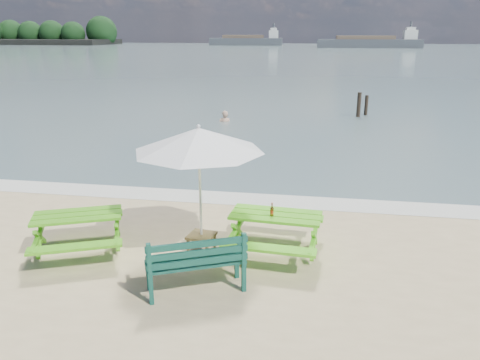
% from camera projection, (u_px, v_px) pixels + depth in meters
% --- Properties ---
extents(sea, '(300.00, 300.00, 0.00)m').
position_uv_depth(sea, '(310.00, 54.00, 86.95)').
color(sea, slate).
rests_on(sea, ground).
extents(foam_strip, '(22.00, 0.90, 0.01)m').
position_uv_depth(foam_strip, '(227.00, 198.00, 11.38)').
color(foam_strip, silver).
rests_on(foam_strip, ground).
extents(picnic_table_left, '(2.09, 2.18, 0.74)m').
position_uv_depth(picnic_table_left, '(79.00, 234.00, 8.52)').
color(picnic_table_left, '#49A118').
rests_on(picnic_table_left, ground).
extents(picnic_table_right, '(1.73, 1.90, 0.77)m').
position_uv_depth(picnic_table_right, '(275.00, 234.00, 8.47)').
color(picnic_table_right, '#53B81B').
rests_on(picnic_table_right, ground).
extents(park_bench, '(1.60, 1.09, 0.94)m').
position_uv_depth(park_bench, '(196.00, 273.00, 7.26)').
color(park_bench, '#0F3F35').
rests_on(park_bench, ground).
extents(side_table, '(0.53, 0.53, 0.30)m').
position_uv_depth(side_table, '(202.00, 242.00, 8.67)').
color(side_table, brown).
rests_on(side_table, ground).
extents(patio_umbrella, '(2.67, 2.67, 2.30)m').
position_uv_depth(patio_umbrella, '(199.00, 140.00, 8.08)').
color(patio_umbrella, silver).
rests_on(patio_umbrella, ground).
extents(beer_bottle, '(0.06, 0.06, 0.24)m').
position_uv_depth(beer_bottle, '(272.00, 212.00, 8.23)').
color(beer_bottle, brown).
rests_on(beer_bottle, picnic_table_right).
extents(swimmer, '(0.68, 0.55, 1.62)m').
position_uv_depth(swimmer, '(225.00, 128.00, 21.29)').
color(swimmer, tan).
rests_on(swimmer, ground).
extents(mooring_pilings, '(0.58, 0.78, 1.36)m').
position_uv_depth(mooring_pilings, '(362.00, 107.00, 22.36)').
color(mooring_pilings, black).
rests_on(mooring_pilings, ground).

